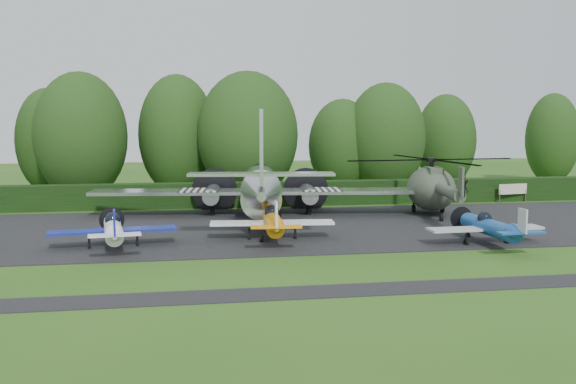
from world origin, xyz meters
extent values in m
plane|color=#285417|center=(0.00, 0.00, 0.00)|extent=(160.00, 160.00, 0.00)
cube|color=black|center=(0.00, 10.00, 0.00)|extent=(70.00, 18.00, 0.01)
cube|color=black|center=(0.00, -6.00, 0.00)|extent=(70.00, 2.00, 0.00)
cube|color=black|center=(0.00, 21.00, 0.00)|extent=(90.00, 1.60, 2.00)
cylinder|color=silver|center=(2.96, 14.51, 2.14)|extent=(2.59, 13.53, 2.59)
cone|color=silver|center=(2.96, 22.09, 2.14)|extent=(2.59, 1.69, 2.59)
cone|color=silver|center=(2.96, 6.39, 2.71)|extent=(2.59, 3.38, 2.59)
sphere|color=black|center=(2.96, 21.00, 2.71)|extent=(1.69, 1.69, 1.69)
cube|color=silver|center=(2.96, 15.64, 1.80)|extent=(24.80, 2.71, 0.25)
cube|color=white|center=(-1.55, 15.64, 1.94)|extent=(2.93, 2.82, 0.06)
cube|color=white|center=(7.46, 15.64, 1.94)|extent=(2.93, 2.82, 0.06)
cylinder|color=silver|center=(-0.65, 16.31, 1.52)|extent=(1.24, 3.61, 1.24)
cylinder|color=silver|center=(6.56, 16.31, 1.52)|extent=(1.24, 3.61, 1.24)
cylinder|color=black|center=(-0.65, 18.85, 1.52)|extent=(3.61, 0.03, 3.61)
cylinder|color=black|center=(6.56, 18.85, 1.52)|extent=(3.61, 0.03, 3.61)
cube|color=silver|center=(2.96, 5.49, 3.95)|extent=(8.46, 1.58, 0.16)
cube|color=silver|center=(2.96, 5.15, 5.52)|extent=(0.20, 2.48, 4.28)
cylinder|color=black|center=(-0.65, 15.86, 0.28)|extent=(0.28, 1.01, 1.01)
cylinder|color=black|center=(6.56, 15.86, 0.28)|extent=(0.28, 1.01, 1.01)
cylinder|color=black|center=(2.96, 5.04, 0.20)|extent=(0.20, 0.50, 0.50)
cylinder|color=white|center=(-6.44, 4.67, 1.09)|extent=(0.95, 5.45, 0.95)
sphere|color=black|center=(-6.44, 5.26, 1.54)|extent=(0.83, 0.83, 0.83)
cube|color=#192296|center=(-6.44, 5.16, 0.94)|extent=(6.94, 1.29, 0.14)
cube|color=white|center=(-6.44, 1.40, 1.34)|extent=(2.58, 0.69, 0.10)
cube|color=#192296|center=(-6.44, 1.30, 1.98)|extent=(0.10, 0.79, 1.29)
cylinder|color=black|center=(-6.44, 8.19, 1.09)|extent=(1.49, 0.02, 1.49)
cylinder|color=black|center=(-7.73, 4.97, 0.18)|extent=(0.14, 0.44, 0.44)
cylinder|color=black|center=(-5.16, 4.97, 0.18)|extent=(0.14, 0.44, 0.44)
cylinder|color=black|center=(-6.44, 7.25, 0.16)|extent=(0.12, 0.40, 0.40)
cylinder|color=orange|center=(2.54, 5.53, 1.15)|extent=(1.00, 5.74, 1.00)
sphere|color=black|center=(2.54, 6.16, 1.62)|extent=(0.88, 0.88, 0.88)
cube|color=white|center=(2.54, 6.05, 0.99)|extent=(7.31, 1.36, 0.15)
cube|color=orange|center=(2.54, 2.08, 1.41)|extent=(2.72, 0.73, 0.10)
cube|color=white|center=(2.54, 1.98, 2.09)|extent=(0.10, 0.84, 1.36)
cylinder|color=black|center=(2.54, 9.24, 1.15)|extent=(1.57, 0.02, 1.57)
cylinder|color=black|center=(1.18, 5.84, 0.19)|extent=(0.15, 0.46, 0.46)
cylinder|color=black|center=(3.89, 5.84, 0.19)|extent=(0.15, 0.46, 0.46)
cylinder|color=black|center=(2.54, 8.25, 0.17)|extent=(0.13, 0.42, 0.42)
cylinder|color=#17478D|center=(14.36, 2.00, 1.06)|extent=(0.93, 5.31, 0.93)
sphere|color=black|center=(14.36, 2.58, 1.50)|extent=(0.81, 0.81, 0.81)
cube|color=#B7B7BD|center=(14.36, 2.48, 0.92)|extent=(6.75, 1.25, 0.14)
cube|color=#17478D|center=(14.36, -1.18, 1.30)|extent=(2.51, 0.68, 0.10)
cube|color=#B7B7BD|center=(14.36, -1.28, 1.93)|extent=(0.10, 0.77, 1.25)
cylinder|color=black|center=(14.36, 5.43, 1.06)|extent=(1.45, 0.02, 1.45)
cylinder|color=black|center=(13.11, 2.29, 0.17)|extent=(0.14, 0.42, 0.42)
cylinder|color=black|center=(15.62, 2.29, 0.17)|extent=(0.14, 0.42, 0.42)
cylinder|color=black|center=(14.36, 4.51, 0.15)|extent=(0.12, 0.39, 0.39)
ellipsoid|color=#3B4535|center=(15.76, 14.05, 1.98)|extent=(3.44, 6.30, 3.29)
cylinder|color=#3B4535|center=(15.76, 9.09, 2.31)|extent=(0.77, 6.61, 0.77)
cube|color=#3B4535|center=(15.76, 5.67, 3.31)|extent=(0.13, 0.99, 1.76)
cylinder|color=black|center=(15.76, 14.05, 3.64)|extent=(0.33, 0.33, 0.88)
cylinder|color=black|center=(15.76, 14.05, 4.13)|extent=(0.77, 0.77, 0.28)
cylinder|color=black|center=(15.76, 14.05, 4.13)|extent=(13.22, 13.22, 0.07)
cube|color=#3B4535|center=(15.76, 13.17, 3.25)|extent=(0.99, 2.20, 0.77)
ellipsoid|color=black|center=(15.76, 15.81, 2.09)|extent=(2.09, 2.09, 1.88)
cylinder|color=black|center=(14.66, 14.93, 0.33)|extent=(0.20, 0.62, 0.62)
cylinder|color=black|center=(16.86, 14.93, 0.33)|extent=(0.20, 0.62, 0.62)
cylinder|color=black|center=(15.76, 10.52, 0.28)|extent=(0.18, 0.53, 0.53)
cylinder|color=#3F3326|center=(24.26, 19.82, 0.53)|extent=(0.11, 0.11, 1.06)
cylinder|color=#3F3326|center=(26.91, 19.82, 0.53)|extent=(0.11, 0.11, 1.06)
cube|color=beige|center=(25.59, 19.82, 1.15)|extent=(2.83, 0.07, 0.89)
cylinder|color=black|center=(-15.09, 33.22, 1.66)|extent=(0.70, 0.70, 3.32)
ellipsoid|color=#1F3D13|center=(-15.09, 33.22, 5.07)|extent=(6.17, 6.17, 10.15)
cylinder|color=black|center=(-2.96, 30.23, 1.86)|extent=(0.70, 0.70, 3.72)
ellipsoid|color=#1F3D13|center=(-2.96, 30.23, 5.68)|extent=(7.23, 7.23, 11.37)
cylinder|color=black|center=(-11.35, 27.67, 1.85)|extent=(0.70, 0.70, 3.70)
ellipsoid|color=#1F3D13|center=(-11.35, 27.67, 5.66)|extent=(8.10, 8.10, 11.32)
cylinder|color=black|center=(25.25, 33.58, 1.61)|extent=(0.70, 0.70, 3.22)
ellipsoid|color=#1F3D13|center=(25.25, 33.58, 4.92)|extent=(6.42, 6.42, 9.84)
cylinder|color=black|center=(16.89, 28.50, 1.75)|extent=(0.70, 0.70, 3.50)
ellipsoid|color=#1F3D13|center=(16.89, 28.50, 5.34)|extent=(7.71, 7.71, 10.69)
cylinder|color=black|center=(38.28, 34.53, 1.65)|extent=(0.70, 0.70, 3.30)
ellipsoid|color=#1F3D13|center=(38.28, 34.53, 5.04)|extent=(5.82, 5.82, 10.08)
cylinder|color=black|center=(12.95, 29.92, 1.50)|extent=(0.70, 0.70, 3.00)
ellipsoid|color=#1F3D13|center=(12.95, 29.92, 4.58)|extent=(6.59, 6.59, 9.16)
cylinder|color=black|center=(3.37, 27.06, 1.88)|extent=(0.70, 0.70, 3.77)
ellipsoid|color=#1F3D13|center=(3.37, 27.06, 5.76)|extent=(9.17, 9.17, 11.51)
camera|label=1|loc=(-2.75, -31.20, 7.04)|focal=40.00mm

